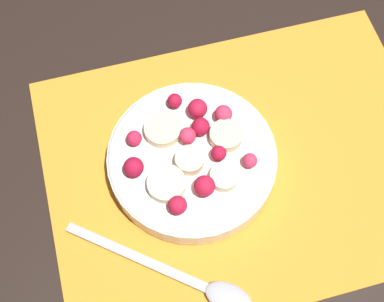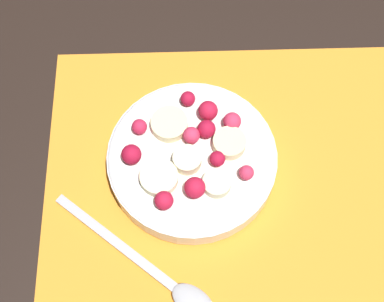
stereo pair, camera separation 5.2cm
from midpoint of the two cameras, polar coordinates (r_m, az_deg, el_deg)
ground_plane at (r=0.56m, az=2.70°, el=-1.59°), size 3.00×3.00×0.00m
placemat at (r=0.56m, az=2.72°, el=-1.46°), size 0.41×0.31×0.01m
fruit_bowl at (r=0.54m, az=-2.80°, el=-1.02°), size 0.17×0.17×0.05m
spoon at (r=0.51m, az=-2.69°, el=-14.19°), size 0.16×0.13×0.01m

